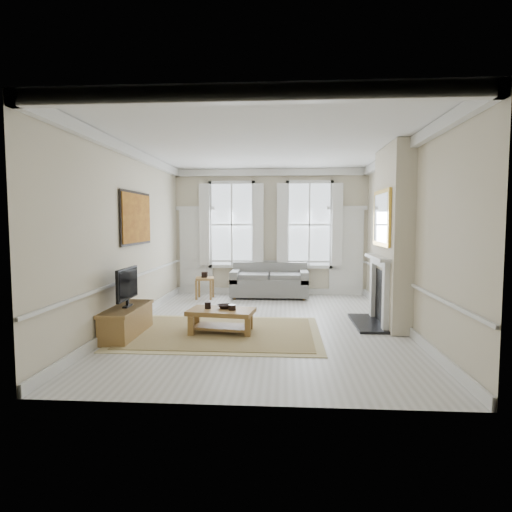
# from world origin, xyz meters

# --- Properties ---
(floor) EXTENTS (7.20, 7.20, 0.00)m
(floor) POSITION_xyz_m (0.00, 0.00, 0.00)
(floor) COLOR #B7B5AD
(floor) RESTS_ON ground
(ceiling) EXTENTS (7.20, 7.20, 0.00)m
(ceiling) POSITION_xyz_m (0.00, 0.00, 3.40)
(ceiling) COLOR white
(ceiling) RESTS_ON back_wall
(back_wall) EXTENTS (5.20, 0.00, 5.20)m
(back_wall) POSITION_xyz_m (0.00, 3.60, 1.70)
(back_wall) COLOR beige
(back_wall) RESTS_ON floor
(left_wall) EXTENTS (0.00, 7.20, 7.20)m
(left_wall) POSITION_xyz_m (-2.60, 0.00, 1.70)
(left_wall) COLOR beige
(left_wall) RESTS_ON floor
(right_wall) EXTENTS (0.00, 7.20, 7.20)m
(right_wall) POSITION_xyz_m (2.60, 0.00, 1.70)
(right_wall) COLOR beige
(right_wall) RESTS_ON floor
(window_left) EXTENTS (1.26, 0.20, 2.20)m
(window_left) POSITION_xyz_m (-1.05, 3.55, 1.90)
(window_left) COLOR #B2BCC6
(window_left) RESTS_ON back_wall
(window_right) EXTENTS (1.26, 0.20, 2.20)m
(window_right) POSITION_xyz_m (1.05, 3.55, 1.90)
(window_right) COLOR #B2BCC6
(window_right) RESTS_ON back_wall
(door_left) EXTENTS (0.90, 0.08, 2.30)m
(door_left) POSITION_xyz_m (-2.05, 3.56, 1.15)
(door_left) COLOR silver
(door_left) RESTS_ON floor
(door_right) EXTENTS (0.90, 0.08, 2.30)m
(door_right) POSITION_xyz_m (2.05, 3.56, 1.15)
(door_right) COLOR silver
(door_right) RESTS_ON floor
(painting) EXTENTS (0.05, 1.66, 1.06)m
(painting) POSITION_xyz_m (-2.56, 0.30, 2.05)
(painting) COLOR #C37E21
(painting) RESTS_ON left_wall
(chimney_breast) EXTENTS (0.35, 1.70, 3.38)m
(chimney_breast) POSITION_xyz_m (2.43, 0.20, 1.70)
(chimney_breast) COLOR beige
(chimney_breast) RESTS_ON floor
(hearth) EXTENTS (0.55, 1.50, 0.05)m
(hearth) POSITION_xyz_m (2.00, 0.20, 0.03)
(hearth) COLOR black
(hearth) RESTS_ON floor
(fireplace) EXTENTS (0.21, 1.45, 1.33)m
(fireplace) POSITION_xyz_m (2.20, 0.20, 0.73)
(fireplace) COLOR silver
(fireplace) RESTS_ON floor
(mirror) EXTENTS (0.06, 1.26, 1.06)m
(mirror) POSITION_xyz_m (2.21, 0.20, 2.05)
(mirror) COLOR gold
(mirror) RESTS_ON chimney_breast
(sofa) EXTENTS (2.00, 0.97, 0.89)m
(sofa) POSITION_xyz_m (-0.00, 3.11, 0.37)
(sofa) COLOR slate
(sofa) RESTS_ON floor
(side_table) EXTENTS (0.51, 0.51, 0.55)m
(side_table) POSITION_xyz_m (-1.66, 2.75, 0.44)
(side_table) COLOR brown
(side_table) RESTS_ON floor
(rug) EXTENTS (3.50, 2.60, 0.02)m
(rug) POSITION_xyz_m (-0.73, -0.63, 0.01)
(rug) COLOR #937F4C
(rug) RESTS_ON floor
(coffee_table) EXTENTS (1.22, 0.82, 0.43)m
(coffee_table) POSITION_xyz_m (-0.73, -0.63, 0.35)
(coffee_table) COLOR brown
(coffee_table) RESTS_ON rug
(ceramic_pot_a) EXTENTS (0.11, 0.11, 0.11)m
(ceramic_pot_a) POSITION_xyz_m (-0.98, -0.58, 0.49)
(ceramic_pot_a) COLOR black
(ceramic_pot_a) RESTS_ON coffee_table
(ceramic_pot_b) EXTENTS (0.14, 0.14, 0.10)m
(ceramic_pot_b) POSITION_xyz_m (-0.53, -0.68, 0.48)
(ceramic_pot_b) COLOR black
(ceramic_pot_b) RESTS_ON coffee_table
(bowl) EXTENTS (0.36, 0.36, 0.07)m
(bowl) POSITION_xyz_m (-0.68, -0.53, 0.46)
(bowl) COLOR black
(bowl) RESTS_ON coffee_table
(tv_stand) EXTENTS (0.46, 1.43, 0.51)m
(tv_stand) POSITION_xyz_m (-2.34, -0.92, 0.26)
(tv_stand) COLOR brown
(tv_stand) RESTS_ON floor
(tv) EXTENTS (0.08, 0.90, 0.68)m
(tv) POSITION_xyz_m (-2.32, -0.92, 0.91)
(tv) COLOR black
(tv) RESTS_ON tv_stand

